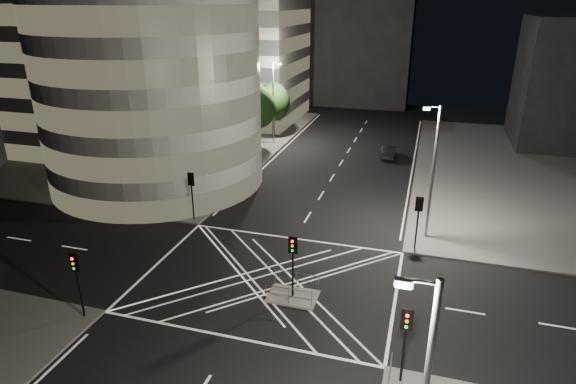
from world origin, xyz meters
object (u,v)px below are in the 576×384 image
(traffic_signal_nl, at_px, (77,274))
(traffic_signal_nr, at_px, (406,332))
(traffic_signal_fl, at_px, (192,187))
(street_lamp_right_far, at_px, (432,169))
(sedan, at_px, (388,152))
(street_lamp_left_near, at_px, (210,138))
(traffic_signal_fr, at_px, (418,213))
(street_lamp_left_far, at_px, (274,100))
(central_island, at_px, (293,296))
(traffic_signal_island, at_px, (293,255))

(traffic_signal_nl, bearing_deg, traffic_signal_nr, 0.00)
(traffic_signal_fl, xyz_separation_m, traffic_signal_nr, (17.60, -13.60, 0.00))
(street_lamp_right_far, xyz_separation_m, sedan, (-4.64, 19.52, -4.86))
(street_lamp_left_near, bearing_deg, traffic_signal_nl, -88.06)
(traffic_signal_fl, bearing_deg, street_lamp_left_near, 96.97)
(traffic_signal_fl, xyz_separation_m, street_lamp_left_near, (-0.64, 5.20, 2.63))
(street_lamp_right_far, bearing_deg, sedan, 103.37)
(traffic_signal_nr, bearing_deg, traffic_signal_fr, 90.00)
(traffic_signal_nl, xyz_separation_m, traffic_signal_nr, (17.60, 0.00, 0.00))
(traffic_signal_nr, height_order, sedan, traffic_signal_nr)
(street_lamp_right_far, bearing_deg, traffic_signal_fl, -173.12)
(traffic_signal_nl, bearing_deg, sedan, 68.95)
(traffic_signal_nl, xyz_separation_m, traffic_signal_fr, (17.60, 13.60, 0.00))
(street_lamp_right_far, bearing_deg, street_lamp_left_far, 131.94)
(street_lamp_left_near, xyz_separation_m, street_lamp_right_far, (18.87, -3.00, 0.00))
(central_island, distance_m, street_lamp_left_far, 33.95)
(traffic_signal_fr, bearing_deg, street_lamp_left_far, 128.17)
(central_island, bearing_deg, traffic_signal_island, 0.00)
(traffic_signal_island, height_order, sedan, traffic_signal_island)
(central_island, xyz_separation_m, street_lamp_left_far, (-11.44, 31.50, 5.47))
(traffic_signal_nr, relative_size, sedan, 0.96)
(traffic_signal_nr, height_order, traffic_signal_island, same)
(traffic_signal_nl, bearing_deg, traffic_signal_fr, 37.69)
(sedan, bearing_deg, traffic_signal_island, 81.80)
(traffic_signal_nl, xyz_separation_m, street_lamp_left_near, (-0.64, 18.80, 2.63))
(street_lamp_left_near, xyz_separation_m, street_lamp_left_far, (0.00, 18.00, 0.00))
(street_lamp_left_far, height_order, sedan, street_lamp_left_far)
(street_lamp_right_far, relative_size, sedan, 2.41)
(traffic_signal_nr, relative_size, traffic_signal_island, 1.00)
(central_island, distance_m, sedan, 30.16)
(street_lamp_right_far, distance_m, sedan, 20.65)
(central_island, height_order, street_lamp_right_far, street_lamp_right_far)
(traffic_signal_nl, height_order, street_lamp_left_far, street_lamp_left_far)
(street_lamp_left_far, bearing_deg, traffic_signal_fl, -88.43)
(street_lamp_left_near, xyz_separation_m, sedan, (14.23, 16.52, -4.86))
(traffic_signal_island, relative_size, street_lamp_left_far, 0.40)
(street_lamp_left_near, relative_size, street_lamp_right_far, 1.00)
(traffic_signal_fr, bearing_deg, traffic_signal_fl, 180.00)
(central_island, height_order, traffic_signal_nr, traffic_signal_nr)
(traffic_signal_nl, bearing_deg, street_lamp_left_near, 91.94)
(traffic_signal_fr, bearing_deg, traffic_signal_nr, -90.00)
(central_island, relative_size, sedan, 0.72)
(traffic_signal_nl, relative_size, street_lamp_right_far, 0.40)
(traffic_signal_nr, distance_m, street_lamp_left_far, 41.15)
(traffic_signal_fl, height_order, sedan, traffic_signal_fl)
(traffic_signal_nr, xyz_separation_m, street_lamp_right_far, (0.64, 15.80, 2.63))
(traffic_signal_fl, height_order, traffic_signal_nr, same)
(traffic_signal_nr, xyz_separation_m, traffic_signal_island, (-6.80, 5.30, 0.00))
(traffic_signal_nr, bearing_deg, sedan, 96.47)
(traffic_signal_nr, bearing_deg, traffic_signal_fl, 142.31)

